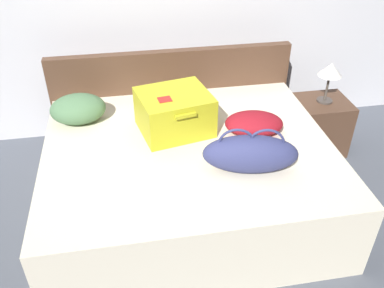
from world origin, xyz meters
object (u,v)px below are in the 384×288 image
(table_lamp, at_px, (330,72))
(pillow_near_headboard, at_px, (254,124))
(bed, at_px, (189,178))
(pillow_center_head, at_px, (78,109))
(hard_case_large, at_px, (174,112))
(nightstand, at_px, (319,125))
(duffel_bag, at_px, (250,154))

(table_lamp, bearing_deg, pillow_near_headboard, -148.47)
(bed, distance_m, pillow_near_headboard, 0.61)
(pillow_center_head, xyz_separation_m, table_lamp, (2.03, 0.11, 0.09))
(hard_case_large, height_order, pillow_center_head, hard_case_large)
(pillow_near_headboard, bearing_deg, table_lamp, 31.53)
(bed, distance_m, nightstand, 1.40)
(duffel_bag, distance_m, nightstand, 1.38)
(hard_case_large, xyz_separation_m, nightstand, (1.34, 0.35, -0.47))
(duffel_bag, xyz_separation_m, pillow_near_headboard, (0.15, 0.41, -0.05))
(pillow_center_head, bearing_deg, pillow_near_headboard, -16.72)
(nightstand, bearing_deg, bed, -155.94)
(duffel_bag, bearing_deg, pillow_near_headboard, 69.59)
(duffel_bag, height_order, pillow_near_headboard, duffel_bag)
(bed, bearing_deg, table_lamp, 24.06)
(table_lamp, bearing_deg, hard_case_large, -165.59)
(hard_case_large, distance_m, duffel_bag, 0.68)
(table_lamp, bearing_deg, nightstand, 90.00)
(hard_case_large, relative_size, duffel_bag, 0.89)
(duffel_bag, height_order, table_lamp, duffel_bag)
(duffel_bag, bearing_deg, pillow_center_head, 144.12)
(bed, relative_size, pillow_center_head, 4.89)
(pillow_center_head, height_order, table_lamp, table_lamp)
(pillow_near_headboard, bearing_deg, hard_case_large, 165.92)
(duffel_bag, relative_size, pillow_center_head, 1.55)
(bed, relative_size, hard_case_large, 3.54)
(pillow_near_headboard, xyz_separation_m, pillow_center_head, (-1.25, 0.37, 0.03))
(bed, bearing_deg, nightstand, 24.06)
(pillow_near_headboard, xyz_separation_m, nightstand, (0.79, 0.48, -0.40))
(hard_case_large, bearing_deg, table_lamp, 2.73)
(pillow_near_headboard, relative_size, table_lamp, 1.19)
(duffel_bag, bearing_deg, table_lamp, 43.62)
(hard_case_large, distance_m, pillow_near_headboard, 0.58)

